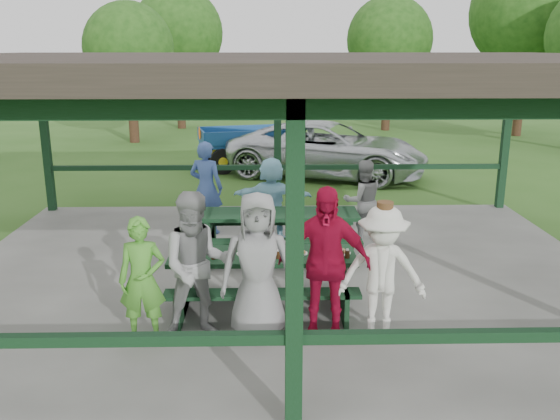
{
  "coord_description": "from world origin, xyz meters",
  "views": [
    {
      "loc": [
        -0.23,
        -8.48,
        3.45
      ],
      "look_at": [
        -0.04,
        -0.3,
        1.19
      ],
      "focal_mm": 38.0,
      "sensor_mm": 36.0,
      "label": 1
    }
  ],
  "objects_px": {
    "picnic_table_near": "(263,274)",
    "spectator_grey": "(363,201)",
    "contestant_grey_mid": "(258,267)",
    "contestant_red": "(324,263)",
    "spectator_lblue": "(272,199)",
    "spectator_blue": "(206,188)",
    "contestant_green": "(142,280)",
    "contestant_grey_left": "(198,266)",
    "pickup_truck": "(328,149)",
    "farm_trailer": "(247,147)",
    "picnic_table_far": "(278,228)",
    "contestant_white_fedora": "(382,272)"
  },
  "relations": [
    {
      "from": "picnic_table_far",
      "to": "spectator_lblue",
      "type": "distance_m",
      "value": 0.87
    },
    {
      "from": "spectator_blue",
      "to": "pickup_truck",
      "type": "xyz_separation_m",
      "value": [
        2.79,
        5.41,
        -0.21
      ]
    },
    {
      "from": "picnic_table_near",
      "to": "contestant_grey_mid",
      "type": "bearing_deg",
      "value": -93.47
    },
    {
      "from": "contestant_red",
      "to": "farm_trailer",
      "type": "distance_m",
      "value": 10.82
    },
    {
      "from": "spectator_lblue",
      "to": "pickup_truck",
      "type": "distance_m",
      "value": 6.13
    },
    {
      "from": "picnic_table_near",
      "to": "spectator_blue",
      "type": "relative_size",
      "value": 1.41
    },
    {
      "from": "spectator_grey",
      "to": "farm_trailer",
      "type": "relative_size",
      "value": 0.4
    },
    {
      "from": "contestant_red",
      "to": "picnic_table_near",
      "type": "bearing_deg",
      "value": 140.5
    },
    {
      "from": "spectator_lblue",
      "to": "farm_trailer",
      "type": "bearing_deg",
      "value": -77.44
    },
    {
      "from": "contestant_green",
      "to": "spectator_lblue",
      "type": "distance_m",
      "value": 3.98
    },
    {
      "from": "pickup_truck",
      "to": "farm_trailer",
      "type": "xyz_separation_m",
      "value": [
        -2.25,
        1.22,
        -0.12
      ]
    },
    {
      "from": "contestant_red",
      "to": "spectator_lblue",
      "type": "height_order",
      "value": "contestant_red"
    },
    {
      "from": "contestant_grey_mid",
      "to": "pickup_truck",
      "type": "relative_size",
      "value": 0.33
    },
    {
      "from": "contestant_grey_mid",
      "to": "contestant_white_fedora",
      "type": "relative_size",
      "value": 1.07
    },
    {
      "from": "picnic_table_near",
      "to": "picnic_table_far",
      "type": "distance_m",
      "value": 2.02
    },
    {
      "from": "spectator_blue",
      "to": "contestant_grey_left",
      "type": "bearing_deg",
      "value": 111.62
    },
    {
      "from": "picnic_table_near",
      "to": "spectator_lblue",
      "type": "relative_size",
      "value": 1.59
    },
    {
      "from": "spectator_lblue",
      "to": "contestant_red",
      "type": "bearing_deg",
      "value": 106.49
    },
    {
      "from": "pickup_truck",
      "to": "farm_trailer",
      "type": "height_order",
      "value": "pickup_truck"
    },
    {
      "from": "contestant_white_fedora",
      "to": "pickup_truck",
      "type": "height_order",
      "value": "contestant_white_fedora"
    },
    {
      "from": "contestant_green",
      "to": "contestant_red",
      "type": "bearing_deg",
      "value": -0.89
    },
    {
      "from": "picnic_table_near",
      "to": "spectator_blue",
      "type": "height_order",
      "value": "spectator_blue"
    },
    {
      "from": "contestant_green",
      "to": "farm_trailer",
      "type": "relative_size",
      "value": 0.41
    },
    {
      "from": "contestant_green",
      "to": "pickup_truck",
      "type": "relative_size",
      "value": 0.28
    },
    {
      "from": "contestant_white_fedora",
      "to": "spectator_grey",
      "type": "height_order",
      "value": "contestant_white_fedora"
    },
    {
      "from": "contestant_white_fedora",
      "to": "spectator_lblue",
      "type": "bearing_deg",
      "value": 114.94
    },
    {
      "from": "contestant_grey_left",
      "to": "pickup_truck",
      "type": "bearing_deg",
      "value": 64.27
    },
    {
      "from": "picnic_table_near",
      "to": "spectator_grey",
      "type": "distance_m",
      "value": 3.32
    },
    {
      "from": "picnic_table_far",
      "to": "farm_trailer",
      "type": "height_order",
      "value": "farm_trailer"
    },
    {
      "from": "contestant_grey_left",
      "to": "contestant_red",
      "type": "bearing_deg",
      "value": -11.19
    },
    {
      "from": "spectator_blue",
      "to": "contestant_grey_mid",
      "type": "bearing_deg",
      "value": 120.99
    },
    {
      "from": "contestant_grey_mid",
      "to": "contestant_red",
      "type": "bearing_deg",
      "value": 1.94
    },
    {
      "from": "contestant_green",
      "to": "farm_trailer",
      "type": "bearing_deg",
      "value": 82.64
    },
    {
      "from": "contestant_red",
      "to": "contestant_white_fedora",
      "type": "bearing_deg",
      "value": 5.18
    },
    {
      "from": "picnic_table_near",
      "to": "farm_trailer",
      "type": "distance_m",
      "value": 9.96
    },
    {
      "from": "spectator_lblue",
      "to": "farm_trailer",
      "type": "height_order",
      "value": "spectator_lblue"
    },
    {
      "from": "farm_trailer",
      "to": "picnic_table_near",
      "type": "bearing_deg",
      "value": -100.93
    },
    {
      "from": "contestant_green",
      "to": "farm_trailer",
      "type": "distance_m",
      "value": 10.85
    },
    {
      "from": "spectator_lblue",
      "to": "spectator_blue",
      "type": "relative_size",
      "value": 0.88
    },
    {
      "from": "spectator_blue",
      "to": "pickup_truck",
      "type": "relative_size",
      "value": 0.32
    },
    {
      "from": "contestant_white_fedora",
      "to": "farm_trailer",
      "type": "xyz_separation_m",
      "value": [
        -1.92,
        10.77,
        -0.28
      ]
    },
    {
      "from": "picnic_table_near",
      "to": "contestant_grey_mid",
      "type": "relative_size",
      "value": 1.36
    },
    {
      "from": "contestant_green",
      "to": "contestant_white_fedora",
      "type": "xyz_separation_m",
      "value": [
        2.79,
        0.03,
        0.06
      ]
    },
    {
      "from": "picnic_table_far",
      "to": "contestant_red",
      "type": "relative_size",
      "value": 1.41
    },
    {
      "from": "picnic_table_far",
      "to": "contestant_grey_mid",
      "type": "xyz_separation_m",
      "value": [
        -0.3,
        -2.83,
        0.41
      ]
    },
    {
      "from": "contestant_red",
      "to": "farm_trailer",
      "type": "xyz_separation_m",
      "value": [
        -1.24,
        10.74,
        -0.39
      ]
    },
    {
      "from": "picnic_table_far",
      "to": "contestant_green",
      "type": "height_order",
      "value": "contestant_green"
    },
    {
      "from": "contestant_grey_mid",
      "to": "contestant_white_fedora",
      "type": "bearing_deg",
      "value": -0.63
    },
    {
      "from": "picnic_table_far",
      "to": "pickup_truck",
      "type": "relative_size",
      "value": 0.48
    },
    {
      "from": "picnic_table_far",
      "to": "farm_trailer",
      "type": "relative_size",
      "value": 0.71
    }
  ]
}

